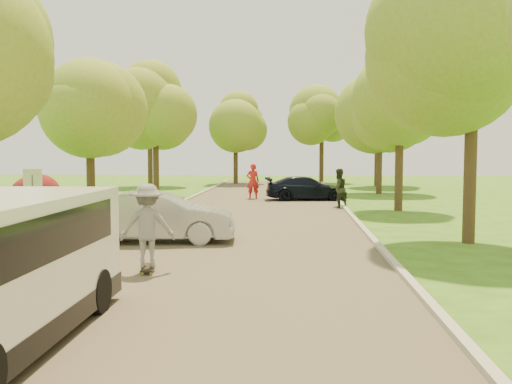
% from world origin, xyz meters
% --- Properties ---
extents(ground, '(100.00, 100.00, 0.00)m').
position_xyz_m(ground, '(0.00, 0.00, 0.00)').
color(ground, '#366017').
rests_on(ground, ground).
extents(road, '(8.00, 60.00, 0.01)m').
position_xyz_m(road, '(0.00, 8.00, 0.01)').
color(road, '#4C4438').
rests_on(road, ground).
extents(curb_left, '(0.18, 60.00, 0.12)m').
position_xyz_m(curb_left, '(-4.05, 8.00, 0.06)').
color(curb_left, '#B2AD9E').
rests_on(curb_left, ground).
extents(curb_right, '(0.18, 60.00, 0.12)m').
position_xyz_m(curb_right, '(4.05, 8.00, 0.06)').
color(curb_right, '#B2AD9E').
rests_on(curb_right, ground).
extents(street_sign, '(0.55, 0.06, 2.17)m').
position_xyz_m(street_sign, '(-5.80, 4.00, 1.56)').
color(street_sign, '#59595E').
rests_on(street_sign, ground).
extents(red_shrub, '(1.70, 1.70, 1.95)m').
position_xyz_m(red_shrub, '(-6.30, 5.50, 1.10)').
color(red_shrub, '#382619').
rests_on(red_shrub, ground).
extents(tree_l_midb, '(4.30, 4.20, 6.62)m').
position_xyz_m(tree_l_midb, '(-6.81, 12.00, 4.59)').
color(tree_l_midb, '#382619').
rests_on(tree_l_midb, ground).
extents(tree_l_far, '(4.92, 4.80, 7.79)m').
position_xyz_m(tree_l_far, '(-6.39, 22.00, 5.47)').
color(tree_l_far, '#382619').
rests_on(tree_l_far, ground).
extents(tree_r_mida, '(5.13, 5.00, 7.95)m').
position_xyz_m(tree_r_mida, '(7.02, 5.00, 5.54)').
color(tree_r_mida, '#382619').
rests_on(tree_r_mida, ground).
extents(tree_r_midb, '(4.51, 4.40, 7.01)m').
position_xyz_m(tree_r_midb, '(6.60, 14.00, 4.88)').
color(tree_r_midb, '#382619').
rests_on(tree_r_midb, ground).
extents(tree_r_far, '(5.33, 5.20, 8.34)m').
position_xyz_m(tree_r_far, '(7.23, 24.00, 5.83)').
color(tree_r_far, '#382619').
rests_on(tree_r_far, ground).
extents(tree_bg_a, '(5.12, 5.00, 7.72)m').
position_xyz_m(tree_bg_a, '(-8.78, 30.00, 5.31)').
color(tree_bg_a, '#382619').
rests_on(tree_bg_a, ground).
extents(tree_bg_b, '(5.12, 5.00, 7.95)m').
position_xyz_m(tree_bg_b, '(8.22, 32.00, 5.54)').
color(tree_bg_b, '#382619').
rests_on(tree_bg_b, ground).
extents(tree_bg_c, '(4.92, 4.80, 7.33)m').
position_xyz_m(tree_bg_c, '(-2.79, 34.00, 5.02)').
color(tree_bg_c, '#382619').
rests_on(tree_bg_c, ground).
extents(tree_bg_d, '(5.12, 5.00, 7.72)m').
position_xyz_m(tree_bg_d, '(4.22, 36.00, 5.31)').
color(tree_bg_d, '#382619').
rests_on(tree_bg_d, ground).
extents(silver_sedan, '(4.65, 1.95, 1.50)m').
position_xyz_m(silver_sedan, '(-2.30, 4.55, 0.75)').
color(silver_sedan, '#A6A6AA').
rests_on(silver_sedan, ground).
extents(dark_sedan, '(4.62, 2.33, 1.29)m').
position_xyz_m(dark_sedan, '(2.38, 19.11, 0.64)').
color(dark_sedan, black).
rests_on(dark_sedan, ground).
extents(longboard, '(0.42, 0.98, 0.11)m').
position_xyz_m(longboard, '(-1.53, 0.43, 0.10)').
color(longboard, black).
rests_on(longboard, ground).
extents(skateboarder, '(1.29, 0.88, 1.85)m').
position_xyz_m(skateboarder, '(-1.53, 0.43, 1.05)').
color(skateboarder, slate).
rests_on(skateboarder, longboard).
extents(person_striped, '(0.77, 0.56, 1.97)m').
position_xyz_m(person_striped, '(-0.58, 19.77, 0.98)').
color(person_striped, red).
rests_on(person_striped, ground).
extents(person_olive, '(1.13, 1.07, 1.85)m').
position_xyz_m(person_olive, '(3.80, 15.07, 0.93)').
color(person_olive, '#252D1B').
rests_on(person_olive, ground).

